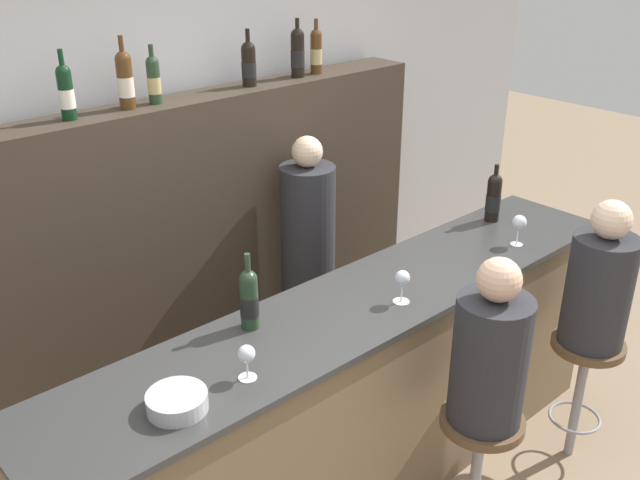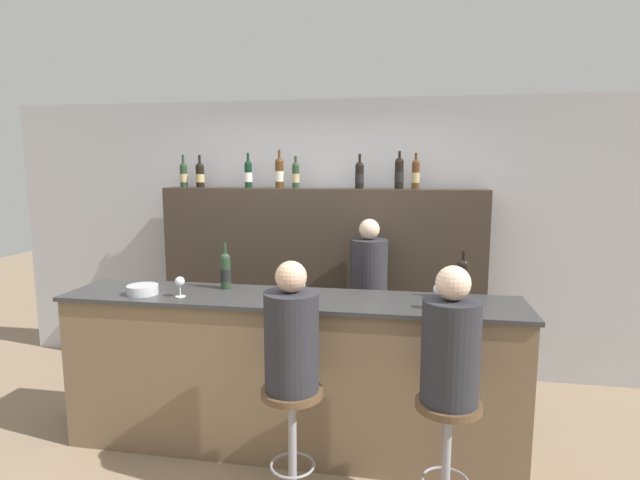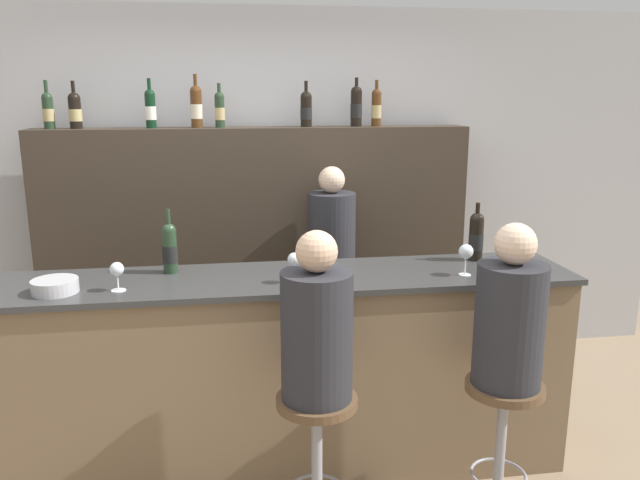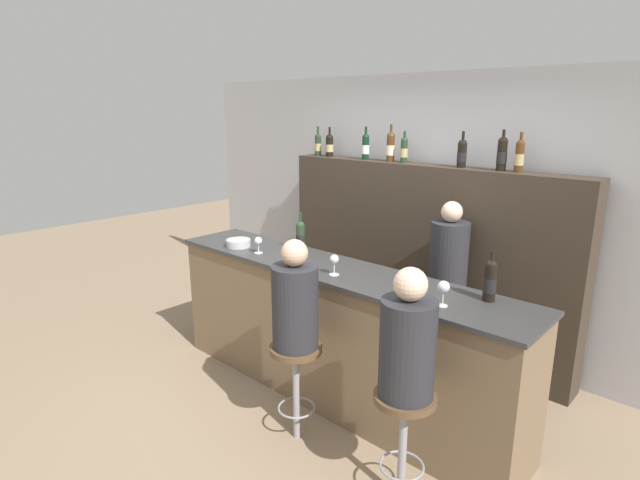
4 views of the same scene
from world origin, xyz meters
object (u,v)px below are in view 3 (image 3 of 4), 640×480
object	(u,v)px
bar_stool_right	(503,414)
bartender	(331,289)
guest_seated_right	(510,317)
wine_glass_0	(117,271)
wine_bottle_counter_1	(476,236)
bar_stool_left	(317,429)
wine_bottle_backbar_1	(75,110)
wine_bottle_backbar_7	(376,107)
wine_bottle_counter_0	(170,248)
wine_bottle_backbar_3	(196,106)
guest_seated_left	(317,328)
wine_bottle_backbar_0	(48,110)
metal_bowl	(55,286)
wine_glass_2	(466,252)
wine_bottle_backbar_2	(150,108)
wine_bottle_backbar_5	(306,109)
wine_glass_1	(294,261)
wine_bottle_backbar_6	(356,106)
wine_bottle_backbar_4	(220,109)

from	to	relation	value
bar_stool_right	bartender	bearing A→B (deg)	110.55
guest_seated_right	bartender	distance (m)	1.62
wine_glass_0	bartender	distance (m)	1.66
wine_bottle_counter_1	bar_stool_left	xyz separation A→B (m)	(-1.01, -0.73, -0.68)
wine_bottle_backbar_1	wine_bottle_backbar_7	distance (m)	2.00
wine_bottle_counter_0	wine_bottle_backbar_3	distance (m)	1.31
bar_stool_left	guest_seated_left	size ratio (longest dim) A/B	0.95
guest_seated_left	guest_seated_right	distance (m)	0.88
wine_bottle_backbar_0	bartender	xyz separation A→B (m)	(1.80, -0.34, -1.19)
metal_bowl	bar_stool_left	world-z (taller)	metal_bowl
wine_bottle_counter_0	bar_stool_left	bearing A→B (deg)	-47.67
wine_glass_0	wine_glass_2	xyz separation A→B (m)	(1.72, 0.00, 0.02)
wine_bottle_backbar_1	wine_glass_0	size ratio (longest dim) A/B	2.16
wine_bottle_backbar_2	wine_bottle_backbar_5	size ratio (longest dim) A/B	1.05
wine_bottle_backbar_3	bar_stool_right	world-z (taller)	wine_bottle_backbar_3
wine_bottle_backbar_2	guest_seated_right	world-z (taller)	wine_bottle_backbar_2
wine_bottle_backbar_0	wine_bottle_backbar_3	world-z (taller)	wine_bottle_backbar_3
wine_bottle_backbar_3	wine_glass_0	world-z (taller)	wine_bottle_backbar_3
wine_glass_1	bar_stool_right	world-z (taller)	wine_glass_1
wine_bottle_backbar_5	bar_stool_left	world-z (taller)	wine_bottle_backbar_5
metal_bowl	bartender	bearing A→B (deg)	34.55
wine_bottle_backbar_3	bartender	xyz separation A→B (m)	(0.86, -0.34, -1.21)
wine_bottle_backbar_2	wine_bottle_counter_1	bearing A→B (deg)	-30.99
wine_bottle_backbar_6	guest_seated_right	world-z (taller)	wine_bottle_backbar_6
wine_bottle_backbar_2	metal_bowl	distance (m)	1.61
guest_seated_right	wine_bottle_backbar_3	bearing A→B (deg)	127.69
bar_stool_left	guest_seated_right	xyz separation A→B (m)	(0.88, 0.00, 0.48)
wine_glass_0	bartender	xyz separation A→B (m)	(1.20, 1.04, -0.48)
wine_bottle_backbar_0	wine_bottle_backbar_3	size ratio (longest dim) A/B	0.88
wine_bottle_backbar_6	bartender	xyz separation A→B (m)	(-0.23, -0.34, -1.21)
wine_bottle_backbar_2	wine_bottle_backbar_6	world-z (taller)	wine_bottle_backbar_6
wine_bottle_counter_0	wine_bottle_backbar_4	size ratio (longest dim) A/B	1.15
wine_bottle_backbar_0	wine_bottle_backbar_1	distance (m)	0.17
wine_bottle_counter_1	bar_stool_right	distance (m)	1.01
metal_bowl	wine_bottle_backbar_0	bearing A→B (deg)	102.61
wine_bottle_backbar_0	wine_bottle_backbar_2	world-z (taller)	wine_bottle_backbar_2
wine_bottle_counter_0	bar_stool_right	size ratio (longest dim) A/B	0.47
wine_bottle_backbar_5	wine_glass_0	world-z (taller)	wine_bottle_backbar_5
wine_bottle_backbar_2	wine_glass_1	bearing A→B (deg)	-60.25
wine_bottle_backbar_6	bar_stool_right	xyz separation A→B (m)	(0.33, -1.83, -1.37)
wine_bottle_backbar_2	wine_glass_2	size ratio (longest dim) A/B	1.96
wine_bottle_backbar_7	bar_stool_right	size ratio (longest dim) A/B	0.44
wine_bottle_backbar_7	wine_glass_0	size ratio (longest dim) A/B	2.24
wine_bottle_backbar_1	wine_bottle_backbar_7	world-z (taller)	wine_bottle_backbar_7
wine_bottle_backbar_3	bar_stool_left	size ratio (longest dim) A/B	0.49
metal_bowl	bartender	world-z (taller)	bartender
wine_glass_2	guest_seated_right	size ratio (longest dim) A/B	0.22
wine_bottle_backbar_2	wine_bottle_backbar_4	distance (m)	0.45
wine_bottle_backbar_5	wine_glass_2	world-z (taller)	wine_bottle_backbar_5
wine_bottle_counter_1	wine_bottle_backbar_7	size ratio (longest dim) A/B	1.03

